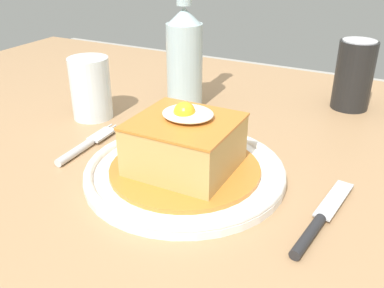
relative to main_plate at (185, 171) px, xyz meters
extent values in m
cube|color=#A87F56|center=(-0.03, 0.08, -0.03)|extent=(1.46, 0.94, 0.04)
cylinder|color=#A87F56|center=(-0.68, 0.47, -0.40)|extent=(0.07, 0.07, 0.70)
cylinder|color=white|center=(0.00, 0.00, 0.00)|extent=(0.26, 0.26, 0.01)
torus|color=white|center=(0.00, 0.00, 0.00)|extent=(0.26, 0.26, 0.01)
cylinder|color=orange|center=(0.00, 0.00, 0.00)|extent=(0.20, 0.20, 0.01)
cube|color=tan|center=(0.00, 0.00, 0.04)|extent=(0.12, 0.12, 0.06)
cube|color=orange|center=(0.00, 0.00, 0.07)|extent=(0.13, 0.12, 0.00)
ellipsoid|color=white|center=(0.00, 0.01, 0.08)|extent=(0.07, 0.06, 0.01)
sphere|color=yellow|center=(0.00, 0.00, 0.08)|extent=(0.03, 0.03, 0.03)
cylinder|color=silver|center=(-0.17, -0.02, 0.00)|extent=(0.02, 0.08, 0.01)
cube|color=silver|center=(-0.17, 0.04, 0.00)|extent=(0.02, 0.05, 0.00)
cylinder|color=silver|center=(-0.17, 0.07, 0.00)|extent=(0.00, 0.03, 0.00)
cylinder|color=silver|center=(-0.17, 0.07, 0.00)|extent=(0.00, 0.03, 0.00)
cylinder|color=silver|center=(-0.18, 0.07, 0.00)|extent=(0.00, 0.03, 0.00)
cylinder|color=#262628|center=(0.18, -0.05, 0.00)|extent=(0.02, 0.08, 0.01)
cube|color=silver|center=(0.19, 0.03, 0.00)|extent=(0.03, 0.09, 0.00)
cylinder|color=black|center=(0.15, 0.36, 0.05)|extent=(0.07, 0.07, 0.12)
cylinder|color=silver|center=(0.15, 0.36, 0.11)|extent=(0.06, 0.06, 0.00)
cylinder|color=#ADC6CC|center=(-0.12, 0.23, 0.07)|extent=(0.06, 0.06, 0.15)
cone|color=#ADC6CC|center=(-0.12, 0.23, 0.15)|extent=(0.06, 0.06, 0.03)
cylinder|color=#3F2314|center=(-0.24, 0.11, 0.02)|extent=(0.06, 0.06, 0.06)
cylinder|color=silver|center=(-0.24, 0.11, 0.04)|extent=(0.07, 0.07, 0.10)
camera|label=1|loc=(0.23, -0.43, 0.28)|focal=39.94mm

